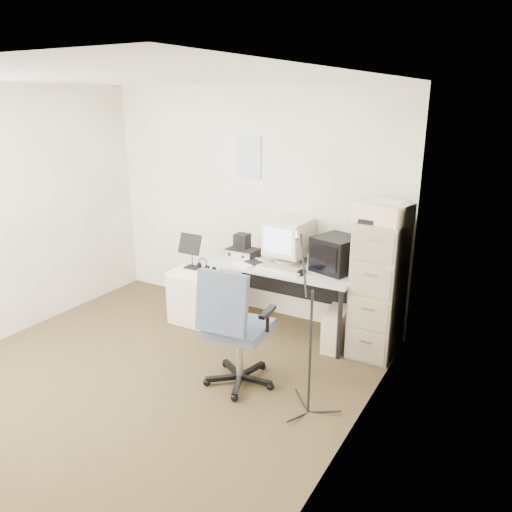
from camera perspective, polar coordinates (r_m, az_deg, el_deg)
The scene contains 23 objects.
floor at distance 4.64m, azimuth -12.14°, elevation -13.42°, with size 3.60×3.60×0.01m, color #41351D.
ceiling at distance 4.00m, azimuth -14.56°, elevation 19.13°, with size 3.60×3.60×0.01m, color white.
wall_back at distance 5.55m, azimuth -0.57°, elevation 6.12°, with size 3.60×0.02×2.50m, color white.
wall_left at distance 5.51m, azimuth -27.21°, elevation 4.06°, with size 0.02×3.60×2.50m, color white.
wall_right at distance 3.24m, azimuth 10.91°, elevation -2.69°, with size 0.02×3.60×2.50m, color white.
wall_calendar at distance 5.48m, azimuth -0.84°, elevation 11.25°, with size 0.30×0.02×0.44m, color white.
filing_cabinet at distance 4.84m, azimuth 13.86°, elevation -3.57°, with size 0.40×0.60×1.30m, color tan.
printer at distance 4.57m, azimuth 14.30°, elevation 4.85°, with size 0.47×0.32×0.18m, color beige.
desk at distance 5.23m, azimuth 3.49°, elevation -4.80°, with size 1.50×0.70×0.73m, color #A2A29E.
crt_monitor at distance 5.15m, azimuth 3.75°, elevation 1.74°, with size 0.40×0.42×0.44m, color beige.
crt_tv at distance 4.94m, azimuth 9.18°, elevation 0.26°, with size 0.38×0.40×0.34m, color black.
desk_speaker at distance 5.04m, azimuth 6.48°, elevation -0.50°, with size 0.07×0.07×0.14m, color beige.
keyboard at distance 4.93m, azimuth 2.80°, elevation -1.52°, with size 0.49×0.17×0.03m, color beige.
mouse at distance 4.83m, azimuth 5.21°, elevation -1.92°, with size 0.07×0.11×0.03m, color black.
radio_receiver at distance 5.33m, azimuth -1.53°, elevation 0.37°, with size 0.33×0.23×0.09m, color black.
radio_speaker at distance 5.35m, azimuth -1.60°, elevation 1.78°, with size 0.15×0.14×0.15m, color black.
papers at distance 5.12m, azimuth -0.60°, elevation -0.78°, with size 0.22×0.29×0.02m, color white.
pc_tower at distance 5.00m, azimuth 9.09°, elevation -8.23°, with size 0.18×0.42×0.39m, color beige.
office_chair at distance 4.22m, azimuth -1.92°, elevation -7.99°, with size 0.62×0.62×1.07m, color #404F6D.
side_cart at distance 5.49m, azimuth -7.02°, elevation -4.61°, with size 0.47×0.38×0.59m, color white.
music_stand at distance 5.42m, azimuth -7.35°, elevation 0.62°, with size 0.27×0.14×0.39m, color black.
headphones at distance 5.39m, azimuth -6.09°, elevation -1.15°, with size 0.14×0.14×0.02m, color black.
mic_stand at distance 3.79m, azimuth 6.28°, elevation -8.91°, with size 0.02×0.02×1.34m, color black.
Camera 1 is at (2.75, -2.90, 2.36)m, focal length 35.00 mm.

